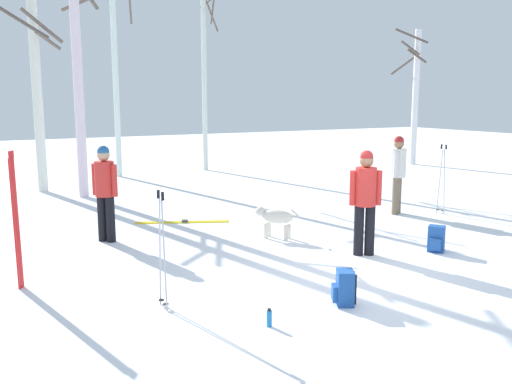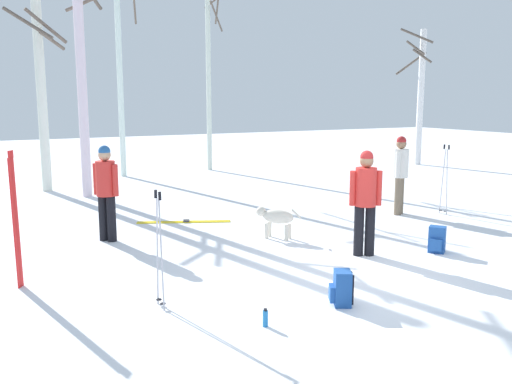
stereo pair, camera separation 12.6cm
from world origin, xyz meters
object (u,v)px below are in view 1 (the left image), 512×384
object	(u,v)px
ski_poles_0	(442,177)
birch_tree_1	(35,60)
dog	(275,217)
birch_tree_4	(205,57)
person_2	(398,170)
ski_poles_1	(162,246)
person_1	(105,187)
birch_tree_3	(115,61)
ski_pair_lying_0	(183,222)
person_0	(365,196)
water_bottle_0	(269,318)
birch_tree_2	(77,50)
backpack_1	(344,288)
birch_tree_5	(415,93)
backpack_0	(436,239)
ski_pair_planted_1	(16,221)

from	to	relation	value
ski_poles_0	birch_tree_1	xyz separation A→B (m)	(-7.30, 7.26, 2.70)
dog	birch_tree_4	world-z (taller)	birch_tree_4
person_2	ski_poles_1	distance (m)	7.00
person_1	person_2	bearing A→B (deg)	-6.06
birch_tree_1	birch_tree_3	size ratio (longest dim) A/B	0.99
dog	birch_tree_1	distance (m)	8.56
ski_pair_lying_0	ski_poles_1	size ratio (longest dim) A/B	1.26
person_2	person_0	bearing A→B (deg)	-140.95
ski_pair_lying_0	ski_poles_0	bearing A→B (deg)	-19.44
dog	ski_poles_1	world-z (taller)	ski_poles_1
person_2	water_bottle_0	size ratio (longest dim) A/B	8.15
birch_tree_4	birch_tree_1	bearing A→B (deg)	-160.00
dog	birch_tree_4	distance (m)	10.49
dog	ski_poles_0	world-z (taller)	ski_poles_0
person_0	birch_tree_2	size ratio (longest dim) A/B	0.24
backpack_1	birch_tree_1	world-z (taller)	birch_tree_1
person_1	birch_tree_2	distance (m)	5.52
person_0	birch_tree_3	world-z (taller)	birch_tree_3
person_2	birch_tree_5	size ratio (longest dim) A/B	0.34
ski_pair_lying_0	backpack_0	size ratio (longest dim) A/B	4.14
birch_tree_1	birch_tree_3	distance (m)	3.26
dog	water_bottle_0	distance (m)	3.98
ski_poles_0	ski_poles_1	distance (m)	7.65
ski_pair_planted_1	ski_poles_1	size ratio (longest dim) A/B	1.28
person_2	birch_tree_5	world-z (taller)	birch_tree_5
birch_tree_3	person_0	bearing A→B (deg)	-84.40
water_bottle_0	person_1	bearing A→B (deg)	98.30
person_1	dog	world-z (taller)	person_1
ski_poles_1	birch_tree_5	world-z (taller)	birch_tree_5
person_1	backpack_1	world-z (taller)	person_1
person_0	ski_pair_planted_1	world-z (taller)	ski_pair_planted_1
water_bottle_0	birch_tree_1	size ratio (longest dim) A/B	0.03
birch_tree_2	person_1	bearing A→B (deg)	-96.89
person_0	birch_tree_3	xyz separation A→B (m)	(-1.08, 10.97, 2.68)
person_2	backpack_1	bearing A→B (deg)	-138.73
birch_tree_2	birch_tree_4	bearing A→B (deg)	35.01
ski_pair_planted_1	water_bottle_0	size ratio (longest dim) A/B	8.85
backpack_0	birch_tree_4	world-z (taller)	birch_tree_4
backpack_1	backpack_0	bearing A→B (deg)	22.94
ski_poles_0	ski_pair_planted_1	bearing A→B (deg)	-174.58
person_0	person_1	distance (m)	4.51
ski_poles_1	birch_tree_1	distance (m)	10.05
birch_tree_2	birch_tree_3	xyz separation A→B (m)	(1.81, 3.31, -0.02)
person_0	dog	distance (m)	1.88
ski_pair_planted_1	birch_tree_4	world-z (taller)	birch_tree_4
ski_pair_lying_0	backpack_0	world-z (taller)	backpack_0
backpack_0	water_bottle_0	world-z (taller)	backpack_0
birch_tree_2	dog	bearing A→B (deg)	-70.19
dog	birch_tree_4	size ratio (longest dim) A/B	0.10
backpack_1	birch_tree_3	size ratio (longest dim) A/B	0.06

